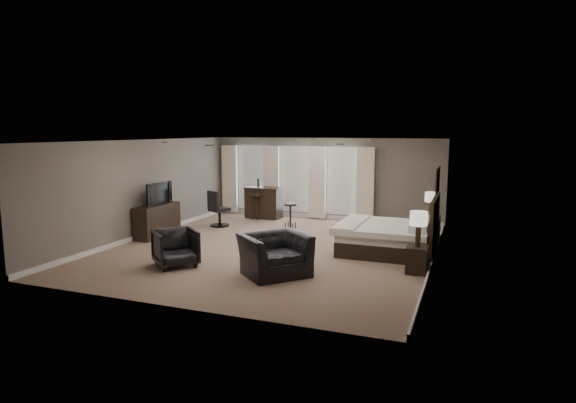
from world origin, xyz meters
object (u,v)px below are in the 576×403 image
(bed, at_px, (385,223))
(nightstand_far, at_px, (430,229))
(bar_stool_right, at_px, (290,216))
(nightstand_near, at_px, (417,260))
(armchair_far, at_px, (176,246))
(bar_counter, at_px, (264,202))
(tv, at_px, (157,202))
(lamp_near, at_px, (418,229))
(armchair_near, at_px, (275,248))
(bar_stool_left, at_px, (257,207))
(lamp_far, at_px, (431,204))
(desk_chair, at_px, (219,208))
(dresser, at_px, (157,221))

(bed, relative_size, nightstand_far, 3.24)
(bar_stool_right, bearing_deg, nightstand_near, -38.57)
(nightstand_near, distance_m, armchair_far, 4.99)
(armchair_far, bearing_deg, bar_counter, 46.04)
(nightstand_far, height_order, tv, tv)
(lamp_near, bearing_deg, bed, 121.54)
(tv, relative_size, armchair_near, 0.84)
(armchair_near, relative_size, bar_stool_left, 1.50)
(lamp_near, bearing_deg, nightstand_near, 0.00)
(lamp_near, bearing_deg, lamp_far, 90.00)
(lamp_near, relative_size, bar_stool_left, 0.85)
(nightstand_far, xyz_separation_m, bar_stool_left, (-5.45, 1.25, 0.09))
(lamp_far, xyz_separation_m, desk_chair, (-6.02, -0.16, -0.43))
(bed, bearing_deg, armchair_far, -144.68)
(nightstand_far, height_order, bar_stool_right, bar_stool_right)
(bed, height_order, dresser, bed)
(bed, xyz_separation_m, nightstand_far, (0.89, 1.45, -0.35))
(nightstand_near, xyz_separation_m, lamp_near, (0.00, 0.00, 0.63))
(bed, distance_m, armchair_near, 3.12)
(bed, height_order, lamp_far, bed)
(tv, xyz_separation_m, bar_stool_right, (3.02, 2.17, -0.56))
(lamp_far, xyz_separation_m, tv, (-6.92, -1.96, -0.04))
(nightstand_far, relative_size, bar_counter, 0.57)
(bed, height_order, tv, bed)
(nightstand_far, relative_size, lamp_near, 0.93)
(bar_counter, distance_m, bar_stool_left, 0.36)
(armchair_near, bearing_deg, nightstand_near, -24.42)
(armchair_near, distance_m, bar_counter, 6.27)
(dresser, bearing_deg, armchair_far, -47.02)
(bar_counter, distance_m, bar_stool_right, 2.01)
(bed, height_order, bar_stool_left, bed)
(armchair_near, xyz_separation_m, desk_chair, (-3.39, 3.88, -0.01))
(tv, bearing_deg, bar_counter, -23.71)
(nightstand_far, bearing_deg, lamp_far, 0.00)
(nightstand_far, xyz_separation_m, tv, (-6.92, -1.96, 0.60))
(bar_counter, xyz_separation_m, desk_chair, (-0.66, -1.76, 0.03))
(bed, bearing_deg, bar_stool_right, 151.11)
(lamp_near, relative_size, armchair_far, 0.83)
(bar_stool_right, relative_size, desk_chair, 0.70)
(lamp_near, bearing_deg, bar_stool_right, 141.43)
(armchair_near, height_order, bar_counter, armchair_near)
(bed, height_order, armchair_far, bed)
(lamp_far, bearing_deg, armchair_near, -122.94)
(bed, xyz_separation_m, tv, (-6.03, -0.51, 0.25))
(tv, relative_size, bar_stool_right, 1.40)
(tv, distance_m, bar_stool_left, 3.57)
(lamp_far, relative_size, bar_counter, 0.53)
(lamp_far, xyz_separation_m, bar_stool_right, (-3.90, 0.21, -0.60))
(bar_stool_left, relative_size, desk_chair, 0.77)
(bar_counter, bearing_deg, nightstand_far, -16.54)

